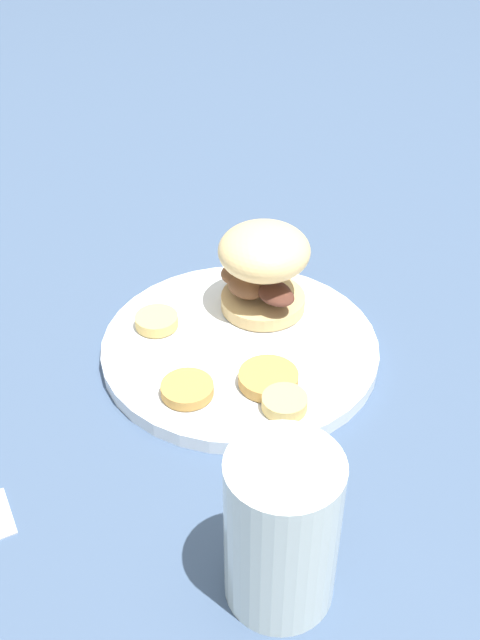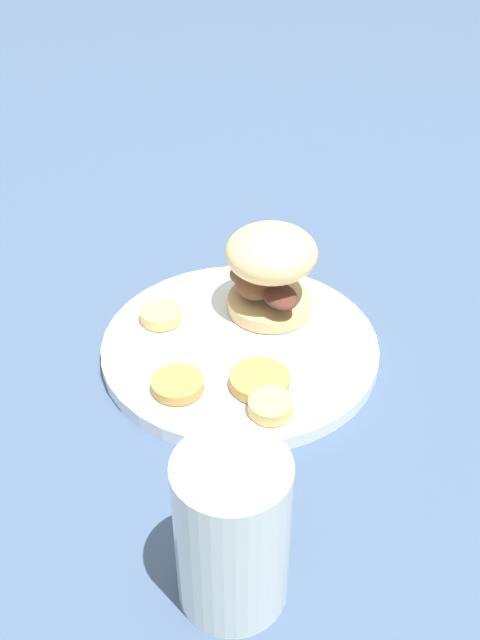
% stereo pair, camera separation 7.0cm
% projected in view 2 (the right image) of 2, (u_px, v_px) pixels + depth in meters
% --- Properties ---
extents(ground_plane, '(4.00, 4.00, 0.00)m').
position_uv_depth(ground_plane, '(240.00, 353.00, 0.73)').
color(ground_plane, '#3D5170').
extents(dinner_plate, '(0.27, 0.27, 0.02)m').
position_uv_depth(dinner_plate, '(240.00, 346.00, 0.72)').
color(dinner_plate, white).
rests_on(dinner_plate, ground_plane).
extents(sandwich, '(0.09, 0.10, 0.09)m').
position_uv_depth(sandwich, '(270.00, 267.00, 0.73)').
color(sandwich, tan).
rests_on(sandwich, dinner_plate).
extents(potato_round_0, '(0.04, 0.04, 0.01)m').
position_uv_depth(potato_round_0, '(161.00, 315.00, 0.74)').
color(potato_round_0, '#DBB766').
rests_on(potato_round_0, dinner_plate).
extents(potato_round_1, '(0.04, 0.04, 0.01)m').
position_uv_depth(potato_round_1, '(268.00, 406.00, 0.64)').
color(potato_round_1, '#DBB766').
rests_on(potato_round_1, dinner_plate).
extents(potato_round_2, '(0.05, 0.05, 0.01)m').
position_uv_depth(potato_round_2, '(178.00, 384.00, 0.66)').
color(potato_round_2, '#BC8942').
rests_on(potato_round_2, dinner_plate).
extents(potato_round_3, '(0.05, 0.05, 0.01)m').
position_uv_depth(potato_round_3, '(257.00, 381.00, 0.67)').
color(potato_round_3, '#BC8942').
rests_on(potato_round_3, dinner_plate).
extents(drinking_glass, '(0.08, 0.08, 0.13)m').
position_uv_depth(drinking_glass, '(232.00, 532.00, 0.49)').
color(drinking_glass, silver).
rests_on(drinking_glass, ground_plane).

